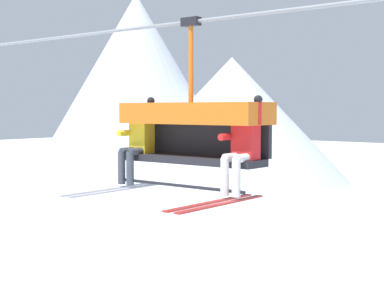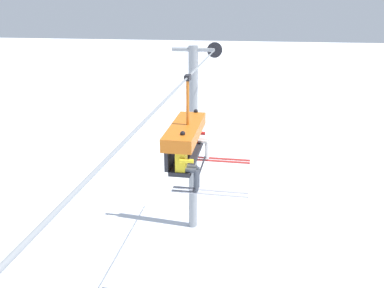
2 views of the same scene
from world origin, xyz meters
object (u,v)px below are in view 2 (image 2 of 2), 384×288
Objects in this scene: skier_yellow at (187,162)px; lift_tower_far at (194,138)px; chairlift_chair at (185,136)px; skier_red at (199,135)px.

lift_tower_far is at bearing 7.90° from skier_yellow.
lift_tower_far reaches higher than chairlift_chair.
chairlift_chair is 0.99m from skier_yellow.
chairlift_chair is (-5.72, -0.71, 2.08)m from lift_tower_far.
lift_tower_far reaches higher than skier_yellow.
skier_yellow and skier_red have the same top height.
skier_yellow is (-6.65, -0.92, 1.80)m from lift_tower_far.
skier_red is at bearing 0.00° from skier_yellow.
lift_tower_far is at bearing 7.06° from chairlift_chair.
skier_red is at bearing -12.90° from chairlift_chair.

